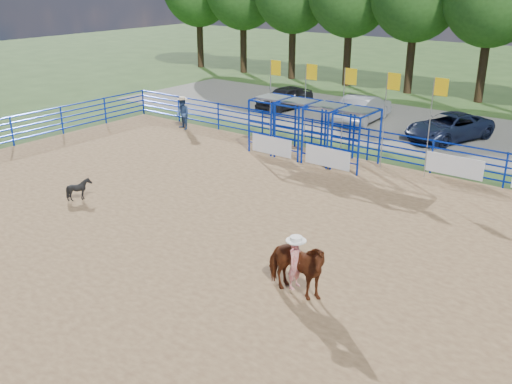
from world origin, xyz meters
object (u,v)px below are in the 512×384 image
at_px(calf, 79,189).
at_px(car_c, 449,127).
at_px(spectator_cowboy, 183,113).
at_px(car_a, 285,98).
at_px(horse_and_rider, 295,265).
at_px(car_b, 363,108).

height_order(calf, car_c, car_c).
bearing_deg(spectator_cowboy, car_a, 78.32).
bearing_deg(calf, car_c, -44.51).
height_order(spectator_cowboy, car_c, spectator_cowboy).
height_order(horse_and_rider, car_c, horse_and_rider).
relative_size(horse_and_rider, calf, 2.85).
distance_m(car_b, car_c, 5.34).
relative_size(spectator_cowboy, car_a, 0.42).
bearing_deg(calf, car_b, -27.74).
height_order(spectator_cowboy, car_a, spectator_cowboy).
height_order(calf, spectator_cowboy, spectator_cowboy).
height_order(car_b, car_c, car_b).
distance_m(horse_and_rider, car_a, 22.32).
bearing_deg(car_b, calf, 77.13).
bearing_deg(spectator_cowboy, car_c, 28.77).
relative_size(car_a, car_b, 0.88).
bearing_deg(car_a, car_b, 7.47).
height_order(spectator_cowboy, car_b, spectator_cowboy).
distance_m(horse_and_rider, car_c, 17.56).
bearing_deg(calf, horse_and_rider, -112.99).
bearing_deg(car_c, calf, -94.23).
height_order(horse_and_rider, calf, horse_and_rider).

